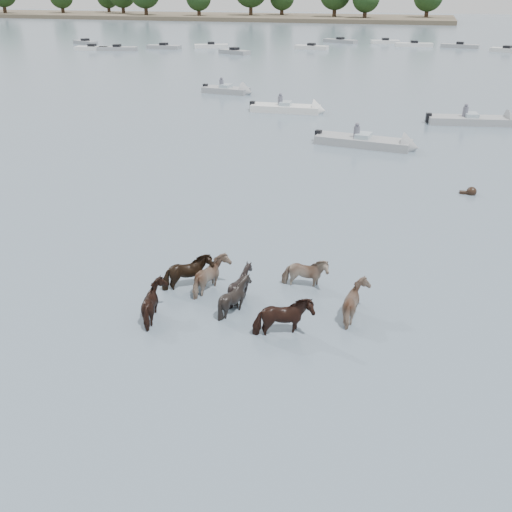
# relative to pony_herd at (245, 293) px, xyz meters

# --- Properties ---
(ground) EXTENTS (400.00, 400.00, 0.00)m
(ground) POSITION_rel_pony_herd_xyz_m (0.42, -0.41, -0.39)
(ground) COLOR slate
(ground) RESTS_ON ground
(shoreline) EXTENTS (160.00, 30.00, 1.00)m
(shoreline) POSITION_rel_pony_herd_xyz_m (-69.58, 149.59, 0.11)
(shoreline) COLOR #4C4233
(shoreline) RESTS_ON ground
(pony_herd) EXTENTS (6.86, 4.13, 1.32)m
(pony_herd) POSITION_rel_pony_herd_xyz_m (0.00, 0.00, 0.00)
(pony_herd) COLOR black
(pony_herd) RESTS_ON ground
(swimming_pony) EXTENTS (0.72, 0.44, 0.44)m
(swimming_pony) POSITION_rel_pony_herd_xyz_m (6.80, 11.97, -0.29)
(swimming_pony) COLOR black
(swimming_pony) RESTS_ON ground
(motorboat_a) EXTENTS (5.64, 1.81, 1.92)m
(motorboat_a) POSITION_rel_pony_herd_xyz_m (-4.46, 27.50, -0.17)
(motorboat_a) COLOR silver
(motorboat_a) RESTS_ON ground
(motorboat_b) EXTENTS (6.10, 2.40, 1.92)m
(motorboat_b) POSITION_rel_pony_herd_xyz_m (2.09, 19.03, -0.17)
(motorboat_b) COLOR gray
(motorboat_b) RESTS_ON ground
(motorboat_c) EXTENTS (6.19, 2.53, 1.92)m
(motorboat_c) POSITION_rel_pony_herd_xyz_m (8.37, 27.02, -0.17)
(motorboat_c) COLOR gray
(motorboat_c) RESTS_ON ground
(motorboat_f) EXTENTS (4.66, 2.10, 1.92)m
(motorboat_f) POSITION_rel_pony_herd_xyz_m (-11.26, 33.79, -0.16)
(motorboat_f) COLOR gray
(motorboat_f) RESTS_ON ground
(distant_flotilla) EXTENTS (102.78, 24.11, 0.93)m
(distant_flotilla) POSITION_rel_pony_herd_xyz_m (0.04, 74.20, -0.13)
(distant_flotilla) COLOR gray
(distant_flotilla) RESTS_ON ground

